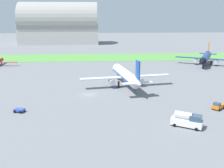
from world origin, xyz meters
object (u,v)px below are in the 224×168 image
Objects in this scene: baggage_cart_midfield at (19,110)px; airplane_midfield_jet at (126,75)px; pushback_tug_by_runway at (218,106)px; airplane_parked_jet_far at (206,58)px; fuel_truck_near_gate at (187,120)px.

airplane_midfield_jet is at bearing -123.84° from baggage_cart_midfield.
airplane_midfield_jet is 7.80× the size of pushback_tug_by_runway.
airplane_parked_jet_far is 64.09m from pushback_tug_by_runway.
airplane_parked_jet_far is at bearing -58.76° from airplane_midfield_jet.
airplane_midfield_jet reaches higher than fuel_truck_near_gate.
airplane_midfield_jet is 1.17× the size of airplane_parked_jet_far.
fuel_truck_near_gate is at bearing 3.05° from airplane_parked_jet_far.
fuel_truck_near_gate is (-33.90, -70.13, -2.09)m from airplane_parked_jet_far.
baggage_cart_midfield is (-29.09, -22.02, -3.35)m from airplane_midfield_jet.
airplane_midfield_jet is 36.64m from baggage_cart_midfield.
fuel_truck_near_gate is 40.07m from baggage_cart_midfield.
airplane_midfield_jet reaches higher than baggage_cart_midfield.
airplane_parked_jet_far is at bearing -121.79° from baggage_cart_midfield.
fuel_truck_near_gate is (9.39, -33.18, -2.34)m from airplane_midfield_jet.
airplane_parked_jet_far reaches higher than baggage_cart_midfield.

